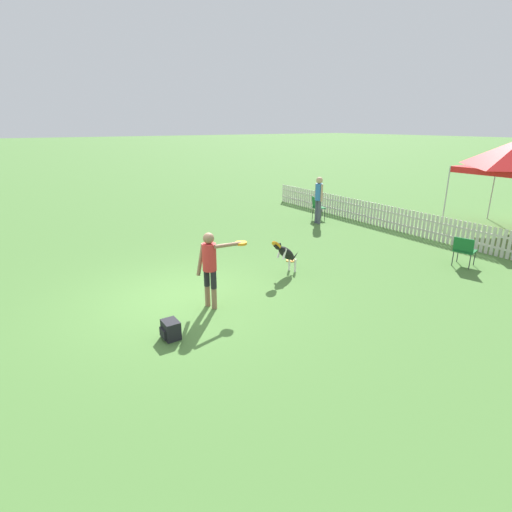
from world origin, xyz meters
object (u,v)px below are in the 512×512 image
Objects in this scene: folding_chair_center at (464,249)px; frisbee_near_dog at (208,266)px; handler_person at (211,261)px; leaping_dog at (286,253)px; frisbee_near_handler at (291,260)px; spectator_standing at (319,195)px; backpack_on_grass at (171,330)px; folding_chair_blue_left at (317,206)px.

frisbee_near_dog is at bearing 42.39° from folding_chair_center.
handler_person reaches higher than leaping_dog.
spectator_standing is (-2.89, 3.52, 1.05)m from frisbee_near_handler.
frisbee_near_dog is (-1.57, -1.36, -0.55)m from leaping_dog.
backpack_on_grass is at bearing 70.51° from folding_chair_center.
spectator_standing reaches higher than folding_chair_center.
spectator_standing reaches higher than backpack_on_grass.
frisbee_near_dog is 6.73m from folding_chair_center.
handler_person is 8.61m from folding_chair_blue_left.
frisbee_near_dog is at bearing 134.02° from folding_chair_blue_left.
folding_chair_center is (2.81, 3.53, 0.47)m from frisbee_near_handler.
frisbee_near_handler is 2.27m from frisbee_near_dog.
leaping_dog is at bearing 49.32° from folding_chair_center.
handler_person reaches higher than folding_chair_center.
leaping_dog is 1.29× the size of folding_chair_center.
handler_person is 4.70× the size of backpack_on_grass.
frisbee_near_dog is 0.27× the size of folding_chair_blue_left.
backpack_on_grass reaches higher than frisbee_near_dog.
leaping_dog reaches higher than folding_chair_center.
frisbee_near_dog is at bearing -111.76° from frisbee_near_handler.
spectator_standing reaches higher than frisbee_near_handler.
folding_chair_center is at bearing 51.43° from frisbee_near_handler.
handler_person is 1.78× the size of folding_chair_blue_left.
handler_person is 2.65m from frisbee_near_dog.
backpack_on_grass is 7.89m from folding_chair_center.
handler_person is 1.63m from backpack_on_grass.
folding_chair_blue_left is (-5.61, 8.29, 0.37)m from backpack_on_grass.
handler_person is 1.53× the size of leaping_dog.
handler_person is 0.91× the size of spectator_standing.
backpack_on_grass is 0.19× the size of spectator_standing.
leaping_dog is 4.27× the size of frisbee_near_handler.
handler_person is at bearing 63.43° from folding_chair_center.
frisbee_near_dog is (-2.25, 1.02, -0.97)m from handler_person.
leaping_dog is 1.17× the size of folding_chair_blue_left.
leaping_dog is 3.87m from backpack_on_grass.
leaping_dog is at bearing 90.18° from handler_person.
folding_chair_blue_left is at bearing 113.35° from frisbee_near_dog.
folding_chair_blue_left is (-4.19, 4.71, -0.02)m from leaping_dog.
folding_chair_blue_left reaches higher than frisbee_near_handler.
spectator_standing is (-2.05, 5.63, 1.05)m from frisbee_near_dog.
folding_chair_center is at bearing 57.03° from frisbee_near_dog.
spectator_standing is at bearing 122.72° from backpack_on_grass.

